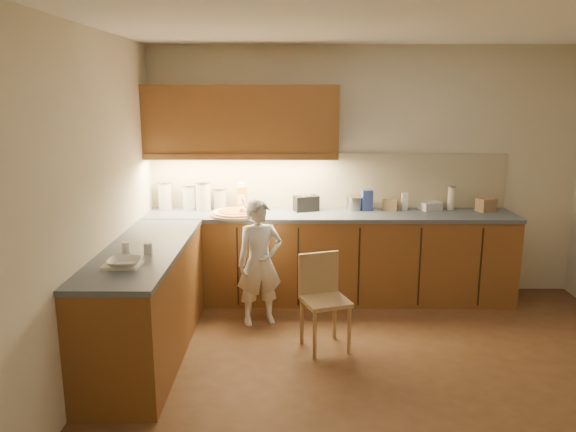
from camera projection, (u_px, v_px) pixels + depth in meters
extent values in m
plane|color=#54341D|center=(392.00, 378.00, 4.27)|extent=(4.50, 4.50, 0.00)
cube|color=beige|center=(364.00, 172.00, 5.94)|extent=(4.50, 0.04, 2.60)
cube|color=beige|center=(502.00, 327.00, 2.03)|extent=(4.50, 0.04, 2.60)
cube|color=beige|center=(84.00, 211.00, 4.00)|extent=(0.04, 4.00, 2.60)
cube|color=white|center=(408.00, 19.00, 3.70)|extent=(4.50, 4.00, 0.04)
cube|color=brown|center=(329.00, 258.00, 5.84)|extent=(3.75, 0.60, 0.88)
cube|color=brown|center=(147.00, 304.00, 4.58)|extent=(0.60, 2.00, 0.88)
cube|color=#455163|center=(330.00, 215.00, 5.74)|extent=(3.77, 0.62, 0.04)
cube|color=#455163|center=(143.00, 250.00, 4.48)|extent=(0.62, 2.02, 0.04)
cube|color=black|center=(177.00, 267.00, 5.55)|extent=(0.02, 0.01, 0.80)
cube|color=black|center=(238.00, 267.00, 5.55)|extent=(0.02, 0.01, 0.80)
cube|color=black|center=(298.00, 267.00, 5.54)|extent=(0.02, 0.01, 0.80)
cube|color=black|center=(359.00, 267.00, 5.54)|extent=(0.02, 0.01, 0.80)
cube|color=black|center=(420.00, 267.00, 5.53)|extent=(0.02, 0.01, 0.80)
cube|color=black|center=(481.00, 267.00, 5.53)|extent=(0.02, 0.01, 0.80)
cube|color=#BCB292|center=(329.00, 181.00, 5.95)|extent=(3.75, 0.02, 0.58)
cube|color=brown|center=(241.00, 120.00, 5.66)|extent=(1.95, 0.35, 0.70)
cube|color=brown|center=(240.00, 157.00, 5.56)|extent=(1.95, 0.02, 0.06)
cylinder|color=#A57D52|center=(236.00, 214.00, 5.62)|extent=(0.53, 0.53, 0.02)
cylinder|color=beige|center=(236.00, 212.00, 5.62)|extent=(0.46, 0.46, 0.02)
cylinder|color=#CF471B|center=(236.00, 211.00, 5.61)|extent=(0.37, 0.37, 0.01)
sphere|color=white|center=(242.00, 210.00, 5.57)|extent=(0.07, 0.07, 0.07)
cylinder|color=white|center=(246.00, 208.00, 5.50)|extent=(0.10, 0.10, 0.21)
imported|color=silver|center=(260.00, 263.00, 5.18)|extent=(0.49, 0.39, 1.18)
cylinder|color=tan|center=(315.00, 335.00, 4.55)|extent=(0.03, 0.03, 0.40)
cylinder|color=tan|center=(349.00, 330.00, 4.64)|extent=(0.03, 0.03, 0.40)
cylinder|color=tan|center=(302.00, 321.00, 4.83)|extent=(0.03, 0.03, 0.40)
cylinder|color=tan|center=(335.00, 317.00, 4.92)|extent=(0.03, 0.03, 0.40)
cube|color=tan|center=(325.00, 301.00, 4.69)|extent=(0.46, 0.46, 0.04)
cube|color=tan|center=(319.00, 273.00, 4.80)|extent=(0.35, 0.15, 0.36)
imported|color=silver|center=(124.00, 263.00, 3.97)|extent=(0.25, 0.25, 0.06)
cylinder|color=silver|center=(165.00, 196.00, 5.89)|extent=(0.14, 0.14, 0.28)
cylinder|color=gray|center=(164.00, 182.00, 5.85)|extent=(0.15, 0.15, 0.02)
cylinder|color=white|center=(190.00, 198.00, 5.89)|extent=(0.14, 0.14, 0.25)
cylinder|color=tan|center=(189.00, 185.00, 5.86)|extent=(0.15, 0.15, 0.02)
cylinder|color=white|center=(203.00, 197.00, 5.84)|extent=(0.15, 0.15, 0.29)
cylinder|color=gray|center=(203.00, 182.00, 5.80)|extent=(0.16, 0.16, 0.02)
cylinder|color=beige|center=(220.00, 200.00, 5.87)|extent=(0.13, 0.13, 0.22)
cylinder|color=gray|center=(220.00, 189.00, 5.85)|extent=(0.14, 0.14, 0.02)
cube|color=gold|center=(242.00, 199.00, 5.84)|extent=(0.11, 0.10, 0.25)
cube|color=white|center=(241.00, 185.00, 5.81)|extent=(0.07, 0.06, 0.04)
cube|color=black|center=(306.00, 203.00, 5.82)|extent=(0.28, 0.21, 0.16)
cube|color=#A6A6AA|center=(303.00, 196.00, 5.80)|extent=(0.06, 0.11, 0.00)
cube|color=#A6A6AA|center=(309.00, 195.00, 5.82)|extent=(0.06, 0.11, 0.00)
cylinder|color=#A6A5AA|center=(354.00, 204.00, 5.87)|extent=(0.18, 0.18, 0.13)
cylinder|color=#A6A5AA|center=(354.00, 197.00, 5.86)|extent=(0.19, 0.19, 0.01)
cube|color=#304390|center=(367.00, 200.00, 5.83)|extent=(0.12, 0.09, 0.22)
cube|color=#9F8055|center=(390.00, 205.00, 5.88)|extent=(0.18, 0.15, 0.11)
cube|color=white|center=(405.00, 202.00, 5.85)|extent=(0.06, 0.06, 0.18)
cube|color=silver|center=(430.00, 206.00, 5.88)|extent=(0.25, 0.21, 0.08)
cylinder|color=white|center=(451.00, 199.00, 5.87)|extent=(0.07, 0.07, 0.23)
cylinder|color=tan|center=(452.00, 187.00, 5.84)|extent=(0.08, 0.08, 0.02)
cube|color=#A17D56|center=(486.00, 205.00, 5.80)|extent=(0.21, 0.19, 0.13)
cube|color=white|center=(122.00, 265.00, 3.98)|extent=(0.27, 0.21, 0.02)
cylinder|color=white|center=(126.00, 248.00, 4.31)|extent=(0.07, 0.07, 0.08)
cylinder|color=silver|center=(148.00, 249.00, 4.27)|extent=(0.08, 0.08, 0.09)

